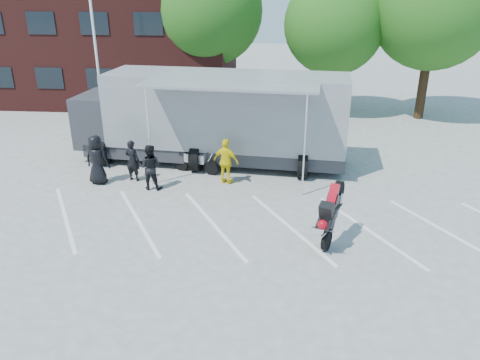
# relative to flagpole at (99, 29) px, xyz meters

# --- Properties ---
(ground) EXTENTS (100.00, 100.00, 0.00)m
(ground) POSITION_rel_flagpole_xyz_m (6.24, -10.00, -5.05)
(ground) COLOR #A8A8A3
(ground) RESTS_ON ground
(parking_bay_lines) EXTENTS (18.09, 13.33, 0.01)m
(parking_bay_lines) POSITION_rel_flagpole_xyz_m (6.24, -9.00, -5.05)
(parking_bay_lines) COLOR white
(parking_bay_lines) RESTS_ON ground
(office_building) EXTENTS (18.00, 8.00, 7.00)m
(office_building) POSITION_rel_flagpole_xyz_m (-3.76, 8.00, -1.55)
(office_building) COLOR #481A17
(office_building) RESTS_ON ground
(flagpole) EXTENTS (1.61, 0.12, 8.00)m
(flagpole) POSITION_rel_flagpole_xyz_m (0.00, 0.00, 0.00)
(flagpole) COLOR white
(flagpole) RESTS_ON ground
(tree_left) EXTENTS (6.12, 6.12, 8.64)m
(tree_left) POSITION_rel_flagpole_xyz_m (4.24, 6.00, 0.51)
(tree_left) COLOR #382314
(tree_left) RESTS_ON ground
(tree_mid) EXTENTS (5.44, 5.44, 7.68)m
(tree_mid) POSITION_rel_flagpole_xyz_m (11.24, 5.00, -0.11)
(tree_mid) COLOR #382314
(tree_mid) RESTS_ON ground
(tree_right) EXTENTS (6.46, 6.46, 9.12)m
(tree_right) POSITION_rel_flagpole_xyz_m (16.24, 4.50, 0.82)
(tree_right) COLOR #382314
(tree_right) RESTS_ON ground
(transporter_truck) EXTENTS (12.19, 6.73, 3.73)m
(transporter_truck) POSITION_rel_flagpole_xyz_m (5.80, -3.49, -5.05)
(transporter_truck) COLOR gray
(transporter_truck) RESTS_ON ground
(parked_motorcycle) EXTENTS (2.01, 1.15, 1.00)m
(parked_motorcycle) POSITION_rel_flagpole_xyz_m (5.21, -4.76, -5.05)
(parked_motorcycle) COLOR silver
(parked_motorcycle) RESTS_ON ground
(stunt_bike_rider) EXTENTS (1.41, 1.90, 2.02)m
(stunt_bike_rider) POSITION_rel_flagpole_xyz_m (10.12, -9.68, -5.05)
(stunt_bike_rider) COLOR black
(stunt_bike_rider) RESTS_ON ground
(spectator_leather_a) EXTENTS (0.99, 0.73, 1.87)m
(spectator_leather_a) POSITION_rel_flagpole_xyz_m (1.72, -6.13, -4.12)
(spectator_leather_a) COLOR black
(spectator_leather_a) RESTS_ON ground
(spectator_leather_b) EXTENTS (0.67, 0.53, 1.60)m
(spectator_leather_b) POSITION_rel_flagpole_xyz_m (2.95, -5.75, -4.25)
(spectator_leather_b) COLOR black
(spectator_leather_b) RESTS_ON ground
(spectator_leather_c) EXTENTS (0.84, 0.67, 1.69)m
(spectator_leather_c) POSITION_rel_flagpole_xyz_m (3.82, -6.47, -4.21)
(spectator_leather_c) COLOR black
(spectator_leather_c) RESTS_ON ground
(spectator_hivis) EXTENTS (1.11, 0.76, 1.75)m
(spectator_hivis) POSITION_rel_flagpole_xyz_m (6.51, -5.75, -4.18)
(spectator_hivis) COLOR yellow
(spectator_hivis) RESTS_ON ground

